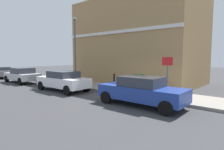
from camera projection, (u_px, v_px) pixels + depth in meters
ground at (126, 99)px, 10.96m from camera, size 80.00×80.00×0.00m
sidewalk at (83, 84)px, 16.24m from camera, size 2.74×30.00×0.15m
corner_building at (138, 43)px, 17.91m from camera, size 6.98×11.12×7.55m
car_blue at (141, 91)px, 9.38m from camera, size 1.84×4.42×1.46m
car_white at (63, 80)px, 13.50m from camera, size 1.91×4.27×1.43m
car_silver at (22, 75)px, 17.75m from camera, size 1.89×4.18×1.41m
car_grey at (0, 72)px, 21.67m from camera, size 1.96×3.97×1.28m
utility_cabinet at (138, 83)px, 12.54m from camera, size 0.46×0.61×1.15m
bollard_near_cabinet at (114, 80)px, 14.04m from camera, size 0.14×0.14×1.04m
street_sign at (167, 71)px, 10.06m from camera, size 0.08×0.60×2.30m
lamppost at (75, 47)px, 16.64m from camera, size 0.20×0.44×5.72m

